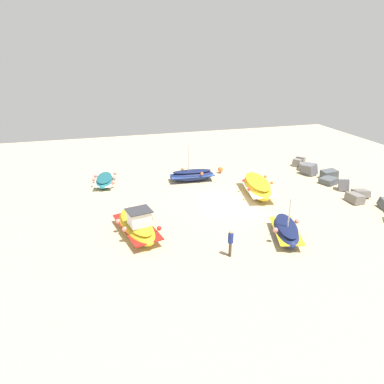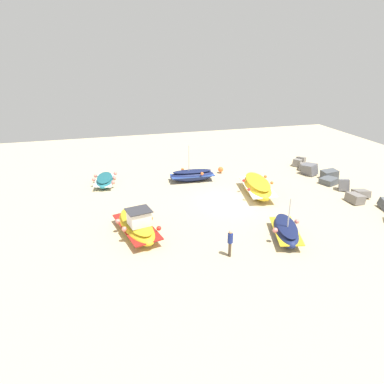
{
  "view_description": "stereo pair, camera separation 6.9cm",
  "coord_description": "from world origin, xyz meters",
  "px_view_note": "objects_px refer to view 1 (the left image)",
  "views": [
    {
      "loc": [
        23.39,
        -9.75,
        11.17
      ],
      "look_at": [
        -0.75,
        -2.96,
        0.9
      ],
      "focal_mm": 32.36,
      "sensor_mm": 36.0,
      "label": 1
    },
    {
      "loc": [
        23.41,
        -9.68,
        11.17
      ],
      "look_at": [
        -0.75,
        -2.96,
        0.9
      ],
      "focal_mm": 32.36,
      "sensor_mm": 36.0,
      "label": 2
    }
  ],
  "objects_px": {
    "fishing_boat_2": "(105,180)",
    "person_walking": "(231,241)",
    "fishing_boat_0": "(257,186)",
    "fishing_boat_1": "(192,175)",
    "fishing_boat_3": "(286,230)",
    "fishing_boat_4": "(137,225)",
    "mooring_buoy_0": "(220,169)"
  },
  "relations": [
    {
      "from": "mooring_buoy_0",
      "to": "fishing_boat_0",
      "type": "bearing_deg",
      "value": 10.51
    },
    {
      "from": "fishing_boat_0",
      "to": "fishing_boat_1",
      "type": "xyz_separation_m",
      "value": [
        -4.55,
        -4.37,
        -0.12
      ]
    },
    {
      "from": "fishing_boat_1",
      "to": "fishing_boat_2",
      "type": "bearing_deg",
      "value": 174.37
    },
    {
      "from": "fishing_boat_4",
      "to": "person_walking",
      "type": "distance_m",
      "value": 6.34
    },
    {
      "from": "fishing_boat_3",
      "to": "person_walking",
      "type": "relative_size",
      "value": 2.48
    },
    {
      "from": "fishing_boat_4",
      "to": "mooring_buoy_0",
      "type": "xyz_separation_m",
      "value": [
        -10.11,
        9.45,
        -0.3
      ]
    },
    {
      "from": "fishing_boat_0",
      "to": "person_walking",
      "type": "height_order",
      "value": "person_walking"
    },
    {
      "from": "fishing_boat_1",
      "to": "fishing_boat_2",
      "type": "height_order",
      "value": "fishing_boat_1"
    },
    {
      "from": "fishing_boat_2",
      "to": "person_walking",
      "type": "xyz_separation_m",
      "value": [
        13.95,
        6.53,
        0.57
      ]
    },
    {
      "from": "fishing_boat_3",
      "to": "person_walking",
      "type": "bearing_deg",
      "value": 121.59
    },
    {
      "from": "fishing_boat_2",
      "to": "mooring_buoy_0",
      "type": "height_order",
      "value": "fishing_boat_2"
    },
    {
      "from": "fishing_boat_2",
      "to": "mooring_buoy_0",
      "type": "relative_size",
      "value": 5.92
    },
    {
      "from": "fishing_boat_0",
      "to": "fishing_boat_1",
      "type": "bearing_deg",
      "value": -125.92
    },
    {
      "from": "fishing_boat_3",
      "to": "fishing_boat_2",
      "type": "bearing_deg",
      "value": 57.63
    },
    {
      "from": "fishing_boat_1",
      "to": "fishing_boat_3",
      "type": "height_order",
      "value": "fishing_boat_1"
    },
    {
      "from": "fishing_boat_4",
      "to": "fishing_boat_1",
      "type": "bearing_deg",
      "value": 132.69
    },
    {
      "from": "fishing_boat_4",
      "to": "fishing_boat_0",
      "type": "bearing_deg",
      "value": 99.65
    },
    {
      "from": "fishing_boat_2",
      "to": "person_walking",
      "type": "bearing_deg",
      "value": 34.38
    },
    {
      "from": "fishing_boat_0",
      "to": "fishing_boat_4",
      "type": "relative_size",
      "value": 1.03
    },
    {
      "from": "fishing_boat_2",
      "to": "person_walking",
      "type": "distance_m",
      "value": 15.41
    },
    {
      "from": "fishing_boat_0",
      "to": "person_walking",
      "type": "bearing_deg",
      "value": -24.22
    },
    {
      "from": "fishing_boat_0",
      "to": "mooring_buoy_0",
      "type": "distance_m",
      "value": 6.0
    },
    {
      "from": "fishing_boat_0",
      "to": "person_walking",
      "type": "relative_size",
      "value": 3.22
    },
    {
      "from": "fishing_boat_1",
      "to": "fishing_boat_3",
      "type": "xyz_separation_m",
      "value": [
        11.74,
        2.96,
        -0.03
      ]
    },
    {
      "from": "fishing_boat_0",
      "to": "fishing_boat_4",
      "type": "height_order",
      "value": "fishing_boat_4"
    },
    {
      "from": "fishing_boat_4",
      "to": "fishing_boat_2",
      "type": "bearing_deg",
      "value": 177.16
    },
    {
      "from": "fishing_boat_3",
      "to": "fishing_boat_4",
      "type": "bearing_deg",
      "value": 89.81
    },
    {
      "from": "fishing_boat_1",
      "to": "fishing_boat_3",
      "type": "bearing_deg",
      "value": -72.98
    },
    {
      "from": "fishing_boat_1",
      "to": "mooring_buoy_0",
      "type": "bearing_deg",
      "value": 25.09
    },
    {
      "from": "fishing_boat_0",
      "to": "fishing_boat_1",
      "type": "relative_size",
      "value": 1.3
    },
    {
      "from": "fishing_boat_3",
      "to": "person_walking",
      "type": "xyz_separation_m",
      "value": [
        1.04,
        -4.23,
        0.45
      ]
    },
    {
      "from": "fishing_boat_3",
      "to": "fishing_boat_4",
      "type": "distance_m",
      "value": 9.6
    }
  ]
}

